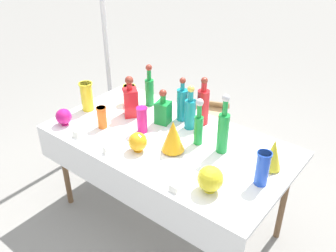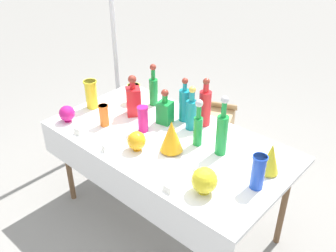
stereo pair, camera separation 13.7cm
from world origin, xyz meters
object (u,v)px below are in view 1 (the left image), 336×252
Objects in this scene: tall_bottle_3 at (182,103)px; round_bowl_2 at (138,142)px; slender_vase_0 at (102,117)px; round_bowl_0 at (210,179)px; cardboard_box_behind_left at (206,126)px; slender_vase_4 at (142,119)px; tall_bottle_0 at (203,105)px; canopy_pole at (107,57)px; tall_bottle_2 at (223,130)px; square_decanter_0 at (163,110)px; slender_vase_1 at (263,168)px; tall_bottle_4 at (190,111)px; slender_vase_3 at (129,94)px; square_decanter_1 at (130,100)px; tall_bottle_5 at (199,125)px; round_bowl_1 at (64,117)px; fluted_vase_0 at (173,136)px; fluted_vase_1 at (273,154)px; tall_bottle_1 at (149,89)px; slender_vase_2 at (87,96)px.

tall_bottle_3 is 0.52m from round_bowl_2.
slender_vase_0 reaches higher than round_bowl_0.
slender_vase_4 is at bearing -80.81° from cardboard_box_behind_left.
canopy_pole is at bearing 168.39° from tall_bottle_0.
tall_bottle_3 is (-0.45, 0.17, -0.03)m from tall_bottle_2.
canopy_pole is (-1.27, 0.26, -0.01)m from tall_bottle_0.
slender_vase_0 is (-0.30, -0.33, -0.01)m from square_decanter_0.
slender_vase_1 is 1.14× the size of slender_vase_4.
canopy_pole reaches higher than tall_bottle_0.
tall_bottle_4 is 0.46m from round_bowl_2.
slender_vase_3 is 0.72m from canopy_pole.
slender_vase_1 is (0.65, -0.36, -0.03)m from tall_bottle_0.
square_decanter_1 is (-0.80, -0.02, -0.04)m from tall_bottle_2.
tall_bottle_4 is 0.21m from tall_bottle_5.
slender_vase_1 is 1.64× the size of round_bowl_2.
tall_bottle_3 reaches higher than round_bowl_1.
fluted_vase_1 is (0.59, 0.22, -0.01)m from fluted_vase_0.
tall_bottle_4 reaches higher than round_bowl_0.
cardboard_box_behind_left is (-0.31, 0.86, -0.72)m from tall_bottle_3.
canopy_pole reaches higher than round_bowl_2.
tall_bottle_5 is at bearing -0.04° from square_decanter_1.
tall_bottle_3 is at bearing -162.25° from tall_bottle_0.
square_decanter_0 reaches higher than round_bowl_0.
tall_bottle_1 is 1.55× the size of fluted_vase_0.
tall_bottle_2 is at bearing -53.65° from cardboard_box_behind_left.
slender_vase_0 is (-0.66, -0.26, -0.06)m from tall_bottle_5.
canopy_pole is (-1.57, 0.48, -0.02)m from tall_bottle_2.
square_decanter_0 is 0.73m from round_bowl_1.
slender_vase_0 is at bearing -165.63° from fluted_vase_1.
fluted_vase_1 is (1.17, 0.30, 0.02)m from slender_vase_0.
round_bowl_0 is at bearing -18.00° from slender_vase_4.
tall_bottle_3 is 1.26× the size of square_decanter_0.
tall_bottle_0 is 0.55m from square_decanter_1.
square_decanter_1 is 0.68× the size of cardboard_box_behind_left.
round_bowl_2 reaches higher than round_bowl_1.
cardboard_box_behind_left is at bearing 119.48° from tall_bottle_0.
fluted_vase_1 is at bearing -17.19° from tall_bottle_0.
tall_bottle_0 is 1.74× the size of fluted_vase_1.
slender_vase_1 is 1.47× the size of slender_vase_3.
slender_vase_3 is 0.70× the size of fluted_vase_1.
square_decanter_1 is 1.42× the size of slender_vase_2.
tall_bottle_5 reaches higher than fluted_vase_1.
slender_vase_0 is 1.06m from canopy_pole.
square_decanter_1 is 0.92m from canopy_pole.
slender_vase_1 is (1.15, -0.12, -0.01)m from square_decanter_1.
canopy_pole reaches higher than tall_bottle_4.
round_bowl_1 is at bearing -61.80° from canopy_pole.
fluted_vase_0 is 1.68× the size of round_bowl_2.
fluted_vase_0 reaches higher than cardboard_box_behind_left.
tall_bottle_5 is 0.19m from fluted_vase_0.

